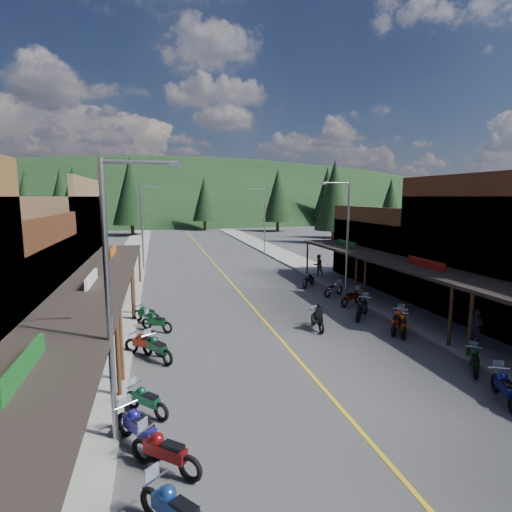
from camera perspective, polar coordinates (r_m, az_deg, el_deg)
ground at (r=19.44m, az=4.28°, el=-12.62°), size 220.00×220.00×0.00m
centerline at (r=38.29m, az=-5.13°, el=-2.05°), size 0.15×90.00×0.01m
sidewalk_west at (r=37.95m, az=-18.23°, el=-2.43°), size 3.40×94.00×0.15m
sidewalk_east at (r=40.50m, az=7.12°, el=-1.40°), size 3.40×94.00×0.15m
shop_west_3 at (r=29.82m, az=-29.52°, el=0.70°), size 10.90×10.20×8.20m
shop_east_2 at (r=27.40m, az=31.66°, el=-0.06°), size 10.90×9.00×8.20m
shop_east_3 at (r=34.82m, az=20.21°, el=0.62°), size 10.90×10.20×6.20m
streetlight_0 at (r=11.55m, az=-19.69°, el=-4.71°), size 2.16×0.18×8.00m
streetlight_1 at (r=39.30m, az=-15.77°, el=4.49°), size 2.16×0.18×8.00m
streetlight_2 at (r=28.33m, az=12.72°, el=3.16°), size 2.16×0.18×8.00m
streetlight_3 at (r=48.94m, az=1.07°, el=5.54°), size 2.16×0.18×8.00m
ridge_hill at (r=152.47m, az=-11.88°, el=5.71°), size 310.00×140.00×60.00m
pine_1 at (r=89.09m, az=-26.08°, el=7.81°), size 5.88×5.88×12.50m
pine_2 at (r=75.33m, az=-17.45°, el=8.89°), size 6.72×6.72×14.00m
pine_3 at (r=83.77m, az=-7.39°, el=8.09°), size 5.04×5.04×11.00m
pine_4 at (r=80.77m, az=3.14°, el=8.67°), size 5.88×5.88×12.50m
pine_5 at (r=97.66m, az=10.15°, el=8.97°), size 6.72×6.72×14.00m
pine_6 at (r=96.29m, az=18.69°, el=7.77°), size 5.04×5.04×11.00m
pine_7 at (r=96.83m, az=-30.01°, el=7.53°), size 5.88×5.88×12.50m
pine_8 at (r=59.47m, az=-30.06°, el=6.40°), size 4.48×4.48×10.00m
pine_9 at (r=68.95m, az=11.67°, el=7.83°), size 4.93×4.93×10.80m
pine_10 at (r=68.31m, az=-24.56°, el=7.58°), size 5.38×5.38×11.60m
pine_11 at (r=60.91m, az=11.14°, el=8.53°), size 5.82×5.82×12.40m
bike_west_3 at (r=9.86m, az=-11.31°, el=-31.95°), size 1.97×2.16×1.26m
bike_west_4 at (r=11.51m, az=-12.85°, el=-25.43°), size 2.11×1.96×1.24m
bike_west_5 at (r=12.56m, az=-16.33°, el=-22.32°), size 1.88×2.25×1.27m
bike_west_6 at (r=14.09m, az=-15.42°, el=-19.10°), size 1.75×1.82×1.08m
bike_west_7 at (r=18.05m, az=-13.97°, el=-12.49°), size 1.76×2.18×1.22m
bike_west_8 at (r=18.73m, az=-15.47°, el=-11.80°), size 2.15×1.70×1.20m
bike_west_9 at (r=21.71m, az=-14.01°, el=-9.05°), size 1.87×1.72×1.09m
bike_west_10 at (r=23.20m, az=-15.37°, el=-7.89°), size 1.88×1.88×1.14m
bike_east_5 at (r=16.63m, az=31.99°, el=-15.49°), size 1.54×2.19×1.20m
bike_east_6 at (r=18.66m, az=28.75°, el=-12.86°), size 1.60×1.87×1.06m
bike_east_7 at (r=21.91m, az=20.22°, el=-9.03°), size 1.58×2.16×1.18m
bike_east_8 at (r=22.18m, az=19.56°, el=-8.61°), size 2.16×2.19×1.32m
bike_east_9 at (r=24.00m, az=14.93°, el=-7.07°), size 2.15×2.28×1.34m
bike_east_10 at (r=26.64m, az=13.47°, el=-5.65°), size 2.14×1.59×1.18m
bike_east_11 at (r=28.82m, az=11.04°, el=-4.58°), size 2.01×1.48×1.10m
bike_east_12 at (r=31.40m, az=7.54°, el=-3.32°), size 1.95×2.02×1.20m
rider_on_bike at (r=21.63m, az=8.79°, el=-8.81°), size 0.82×2.01×1.49m
pedestrian_east_a at (r=21.10m, az=28.90°, el=-8.98°), size 0.56×0.73×1.78m
pedestrian_east_b at (r=35.35m, az=8.87°, el=-1.25°), size 0.92×0.57×1.83m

